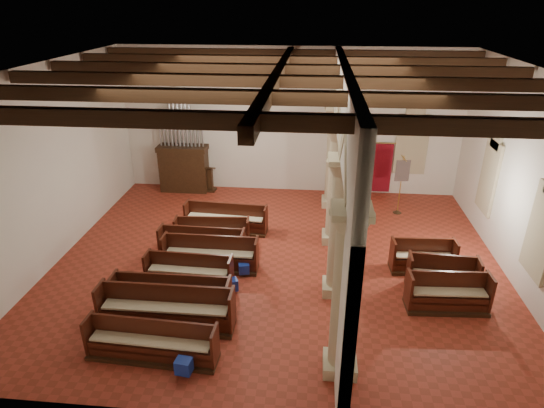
{
  "coord_description": "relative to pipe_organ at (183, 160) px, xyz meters",
  "views": [
    {
      "loc": [
        1.03,
        -12.43,
        7.72
      ],
      "look_at": [
        -0.22,
        0.5,
        1.78
      ],
      "focal_mm": 30.0,
      "sensor_mm": 36.0,
      "label": 1
    }
  ],
  "objects": [
    {
      "name": "lectern",
      "position": [
        1.12,
        -0.01,
        -0.88
      ],
      "size": [
        0.5,
        0.51,
        1.18
      ],
      "rotation": [
        0.0,
        0.0,
        -0.08
      ],
      "color": "#371C11",
      "rests_on": "floor"
    },
    {
      "name": "nave_pew_1",
      "position": [
        1.96,
        -8.89,
        -1.0
      ],
      "size": [
        3.46,
        0.76,
        1.14
      ],
      "rotation": [
        0.0,
        0.0,
        0.0
      ],
      "color": "#341F10",
      "rests_on": "floor"
    },
    {
      "name": "ceiling",
      "position": [
        4.5,
        -5.5,
        4.63
      ],
      "size": [
        14.0,
        14.0,
        0.0
      ],
      "primitive_type": "plane",
      "rotation": [
        3.14,
        0.0,
        0.0
      ],
      "color": "#331E11",
      "rests_on": "wall_back"
    },
    {
      "name": "tube_heater_b",
      "position": [
        2.48,
        -9.34,
        -1.21
      ],
      "size": [
        1.06,
        0.42,
        0.11
      ],
      "primitive_type": "cylinder",
      "rotation": [
        0.0,
        1.57,
        -0.3
      ],
      "color": "silver",
      "rests_on": "floor"
    },
    {
      "name": "wall_back",
      "position": [
        4.5,
        0.5,
        1.63
      ],
      "size": [
        14.0,
        0.02,
        6.0
      ],
      "primitive_type": "cube",
      "color": "silver",
      "rests_on": "floor"
    },
    {
      "name": "nave_pew_3",
      "position": [
        2.06,
        -7.06,
        -1.04
      ],
      "size": [
        2.56,
        0.74,
        0.99
      ],
      "rotation": [
        0.0,
        0.0,
        -0.03
      ],
      "color": "#341F10",
      "rests_on": "floor"
    },
    {
      "name": "hymnal_box_a",
      "position": [
        2.85,
        -10.51,
        -1.1
      ],
      "size": [
        0.38,
        0.33,
        0.35
      ],
      "primitive_type": "cube",
      "rotation": [
        0.0,
        0.0,
        -0.12
      ],
      "color": "#16249B",
      "rests_on": "floor"
    },
    {
      "name": "nave_pew_6",
      "position": [
        2.22,
        -4.65,
        -1.05
      ],
      "size": [
        2.53,
        0.82,
        0.98
      ],
      "rotation": [
        0.0,
        0.0,
        0.07
      ],
      "color": "#341F10",
      "rests_on": "floor"
    },
    {
      "name": "wall_front",
      "position": [
        4.5,
        -11.5,
        1.63
      ],
      "size": [
        14.0,
        0.02,
        6.0
      ],
      "primitive_type": "cube",
      "color": "silver",
      "rests_on": "floor"
    },
    {
      "name": "window_right_b",
      "position": [
        11.48,
        -3.0,
        0.83
      ],
      "size": [
        0.03,
        1.0,
        2.2
      ],
      "primitive_type": "cube",
      "color": "#34765F",
      "rests_on": "wall_right"
    },
    {
      "name": "tube_heater_a",
      "position": [
        1.63,
        -9.19,
        -1.21
      ],
      "size": [
        0.85,
        0.33,
        0.09
      ],
      "primitive_type": "cylinder",
      "rotation": [
        0.0,
        1.57,
        0.29
      ],
      "color": "silver",
      "rests_on": "floor"
    },
    {
      "name": "wall_right",
      "position": [
        11.5,
        -5.5,
        1.63
      ],
      "size": [
        0.02,
        12.0,
        6.0
      ],
      "primitive_type": "cube",
      "color": "silver",
      "rests_on": "floor"
    },
    {
      "name": "ceiling_beams",
      "position": [
        4.5,
        -5.5,
        4.45
      ],
      "size": [
        13.8,
        11.8,
        0.3
      ],
      "primitive_type": null,
      "color": "#341F10",
      "rests_on": "wall_back"
    },
    {
      "name": "nave_pew_5",
      "position": [
        2.07,
        -5.52,
        -1.03
      ],
      "size": [
        2.76,
        0.74,
        1.04
      ],
      "rotation": [
        0.0,
        0.0,
        -0.02
      ],
      "color": "#341F10",
      "rests_on": "floor"
    },
    {
      "name": "wall_left",
      "position": [
        -2.5,
        -5.5,
        1.63
      ],
      "size": [
        0.02,
        12.0,
        6.0
      ],
      "primitive_type": "cube",
      "color": "silver",
      "rests_on": "floor"
    },
    {
      "name": "dossal_curtain",
      "position": [
        8.0,
        0.42,
        -0.21
      ],
      "size": [
        1.8,
        0.07,
        2.17
      ],
      "color": "maroon",
      "rests_on": "floor"
    },
    {
      "name": "pipe_organ",
      "position": [
        0.0,
        0.0,
        0.0
      ],
      "size": [
        2.1,
        0.85,
        4.4
      ],
      "color": "#341F10",
      "rests_on": "floor"
    },
    {
      "name": "aisle_pew_1",
      "position": [
        9.29,
        -6.68,
        -1.0
      ],
      "size": [
        1.96,
        0.84,
        1.11
      ],
      "rotation": [
        0.0,
        0.0,
        -0.05
      ],
      "color": "#341F10",
      "rests_on": "floor"
    },
    {
      "name": "nave_pew_0",
      "position": [
        1.97,
        -10.04,
        -1.05
      ],
      "size": [
        3.11,
        0.81,
        0.99
      ],
      "rotation": [
        0.0,
        0.0,
        -0.05
      ],
      "color": "#341F10",
      "rests_on": "floor"
    },
    {
      "name": "floor",
      "position": [
        4.5,
        -5.5,
        -1.37
      ],
      "size": [
        14.0,
        14.0,
        0.0
      ],
      "primitive_type": "plane",
      "color": "maroon",
      "rests_on": "ground"
    },
    {
      "name": "window_right_a",
      "position": [
        11.48,
        -7.0,
        0.83
      ],
      "size": [
        0.03,
        1.0,
        2.2
      ],
      "primitive_type": "cube",
      "color": "#34765F",
      "rests_on": "wall_right"
    },
    {
      "name": "aisle_pew_2",
      "position": [
        8.98,
        -5.6,
        -1.02
      ],
      "size": [
        1.95,
        0.8,
        1.04
      ],
      "rotation": [
        0.0,
        0.0,
        0.06
      ],
      "color": "#341F10",
      "rests_on": "floor"
    },
    {
      "name": "hymnal_box_c",
      "position": [
        3.57,
        -6.42,
        -1.12
      ],
      "size": [
        0.36,
        0.32,
        0.31
      ],
      "primitive_type": "cube",
      "rotation": [
        0.0,
        0.0,
        0.26
      ],
      "color": "navy",
      "rests_on": "floor"
    },
    {
      "name": "nave_pew_4",
      "position": [
        2.48,
        -6.09,
        -1.02
      ],
      "size": [
        2.94,
        0.72,
        1.07
      ],
      "rotation": [
        0.0,
        0.0,
        -0.0
      ],
      "color": "#341F10",
      "rests_on": "floor"
    },
    {
      "name": "nave_pew_2",
      "position": [
        1.93,
        -8.33,
        -1.01
      ],
      "size": [
        3.16,
        0.73,
        1.08
      ],
      "rotation": [
        0.0,
        0.0,
        0.0
      ],
      "color": "#341F10",
      "rests_on": "floor"
    },
    {
      "name": "hymnal_box_b",
      "position": [
        3.35,
        -7.32,
        -1.1
      ],
      "size": [
        0.43,
        0.39,
        0.34
      ],
      "primitive_type": "cube",
      "rotation": [
        0.0,
        0.0,
        0.42
      ],
      "color": "#17169C",
      "rests_on": "floor"
    },
    {
      "name": "processional_banner",
      "position": [
        8.88,
        -1.48,
        -0.58
      ],
      "size": [
        0.54,
        0.68,
        2.35
      ],
      "rotation": [
        0.0,
        0.0,
        0.11
      ],
      "color": "#341F10",
      "rests_on": "floor"
    },
    {
      "name": "arcade",
      "position": [
        6.3,
        -5.5,
        2.19
      ],
      "size": [
        0.9,
        11.9,
        6.0
      ],
      "color": "#B6AD87",
      "rests_on": "floor"
    },
    {
      "name": "nave_pew_7",
      "position": [
        2.48,
        -3.59,
        -1.03
      ],
      "size": [
        3.0,
        0.87,
        1.02
      ],
      "rotation": [
        0.0,
        0.0,
        -0.07
      ],
      "color": "#341F10",
      "rests_on": "floor"
    },
    {
      "name": "window_back",
      "position": [
        9.5,
        0.48,
        0.83
      ],
      "size": [
        1.0,
        0.03,
        2.2
      ],
      "primitive_type": "cube",
      "color": "#34765F",
      "rests_on": "wall_back"
    },
    {
      "name": "aisle_pew_0",
      "position": [
        9.25,
        -7.48,
        -1.01
      ],
      "size": [
        2.19,
        0.83,
        1.08
      ],
      "rotation": [
        0.0,
        0.0,
        0.05
      ],
      "color": "#341F10",
      "rests_on": "floor"
    }
  ]
}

